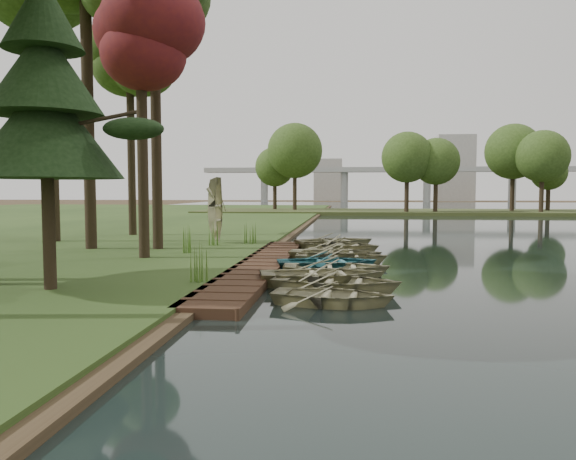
# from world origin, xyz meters

# --- Properties ---
(ground) EXTENTS (300.00, 300.00, 0.00)m
(ground) POSITION_xyz_m (0.00, 0.00, 0.00)
(ground) COLOR #3D2F1D
(boardwalk) EXTENTS (1.60, 16.00, 0.30)m
(boardwalk) POSITION_xyz_m (-1.60, 0.00, 0.15)
(boardwalk) COLOR #362215
(boardwalk) RESTS_ON ground
(peninsula) EXTENTS (50.00, 14.00, 0.45)m
(peninsula) POSITION_xyz_m (8.00, 50.00, 0.23)
(peninsula) COLOR #39431E
(peninsula) RESTS_ON ground
(far_trees) EXTENTS (45.60, 5.60, 8.80)m
(far_trees) POSITION_xyz_m (4.67, 50.00, 6.43)
(far_trees) COLOR black
(far_trees) RESTS_ON peninsula
(bridge) EXTENTS (95.90, 4.00, 8.60)m
(bridge) POSITION_xyz_m (12.31, 120.00, 7.08)
(bridge) COLOR #A5A5A0
(bridge) RESTS_ON ground
(building_a) EXTENTS (10.00, 8.00, 18.00)m
(building_a) POSITION_xyz_m (30.00, 140.00, 9.00)
(building_a) COLOR #A5A5A0
(building_a) RESTS_ON ground
(building_b) EXTENTS (8.00, 8.00, 12.00)m
(building_b) POSITION_xyz_m (-5.00, 145.00, 6.00)
(building_b) COLOR #A5A5A0
(building_b) RESTS_ON ground
(rowboat_0) EXTENTS (3.23, 2.49, 0.62)m
(rowboat_0) POSITION_xyz_m (1.13, -6.12, 0.36)
(rowboat_0) COLOR tan
(rowboat_0) RESTS_ON water
(rowboat_1) EXTENTS (3.83, 2.96, 0.73)m
(rowboat_1) POSITION_xyz_m (1.18, -4.42, 0.41)
(rowboat_1) COLOR tan
(rowboat_1) RESTS_ON water
(rowboat_2) EXTENTS (4.13, 3.30, 0.76)m
(rowboat_2) POSITION_xyz_m (0.73, -3.24, 0.43)
(rowboat_2) COLOR tan
(rowboat_2) RESTS_ON water
(rowboat_3) EXTENTS (3.60, 2.67, 0.72)m
(rowboat_3) POSITION_xyz_m (1.11, -1.54, 0.41)
(rowboat_3) COLOR tan
(rowboat_3) RESTS_ON water
(rowboat_4) EXTENTS (3.94, 3.17, 0.72)m
(rowboat_4) POSITION_xyz_m (0.77, -0.22, 0.41)
(rowboat_4) COLOR #27656D
(rowboat_4) RESTS_ON water
(rowboat_5) EXTENTS (3.52, 2.55, 0.72)m
(rowboat_5) POSITION_xyz_m (1.22, 1.58, 0.41)
(rowboat_5) COLOR tan
(rowboat_5) RESTS_ON water
(rowboat_6) EXTENTS (3.80, 2.82, 0.76)m
(rowboat_6) POSITION_xyz_m (0.96, 2.53, 0.43)
(rowboat_6) COLOR tan
(rowboat_6) RESTS_ON water
(rowboat_7) EXTENTS (3.59, 3.16, 0.62)m
(rowboat_7) POSITION_xyz_m (1.11, 4.40, 0.36)
(rowboat_7) COLOR tan
(rowboat_7) RESTS_ON water
(rowboat_8) EXTENTS (4.38, 3.79, 0.76)m
(rowboat_8) POSITION_xyz_m (1.09, 5.73, 0.43)
(rowboat_8) COLOR tan
(rowboat_8) RESTS_ON water
(rowboat_9) EXTENTS (4.70, 4.11, 0.81)m
(rowboat_9) POSITION_xyz_m (0.83, 7.49, 0.46)
(rowboat_9) COLOR tan
(rowboat_9) RESTS_ON water
(stored_rowboat) EXTENTS (3.21, 2.31, 0.66)m
(stored_rowboat) POSITION_xyz_m (-4.88, 7.02, 0.63)
(stored_rowboat) COLOR tan
(stored_rowboat) RESTS_ON bank
(tree_2) EXTENTS (3.66, 3.66, 9.59)m
(tree_2) POSITION_xyz_m (-6.23, 0.82, 8.22)
(tree_2) COLOR black
(tree_2) RESTS_ON bank
(tree_4) EXTENTS (3.95, 3.95, 11.79)m
(tree_4) POSITION_xyz_m (-6.81, 3.98, 10.23)
(tree_4) COLOR black
(tree_4) RESTS_ON bank
(tree_6) EXTENTS (4.11, 4.11, 11.61)m
(tree_6) POSITION_xyz_m (-10.93, 11.42, 10.01)
(tree_6) COLOR black
(tree_6) RESTS_ON bank
(pine_tree) EXTENTS (3.80, 3.80, 7.94)m
(pine_tree) POSITION_xyz_m (-6.14, -6.06, 5.19)
(pine_tree) COLOR black
(pine_tree) RESTS_ON bank
(reeds_0) EXTENTS (0.60, 0.60, 1.08)m
(reeds_0) POSITION_xyz_m (-2.60, -4.66, 0.84)
(reeds_0) COLOR #3F661E
(reeds_0) RESTS_ON bank
(reeds_1) EXTENTS (0.60, 0.60, 1.11)m
(reeds_1) POSITION_xyz_m (-5.03, 2.60, 0.86)
(reeds_1) COLOR #3F661E
(reeds_1) RESTS_ON bank
(reeds_2) EXTENTS (0.60, 0.60, 0.93)m
(reeds_2) POSITION_xyz_m (-3.26, 6.83, 0.76)
(reeds_2) COLOR #3F661E
(reeds_2) RESTS_ON bank
(reeds_3) EXTENTS (0.60, 0.60, 1.09)m
(reeds_3) POSITION_xyz_m (-4.76, 5.69, 0.84)
(reeds_3) COLOR #3F661E
(reeds_3) RESTS_ON bank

